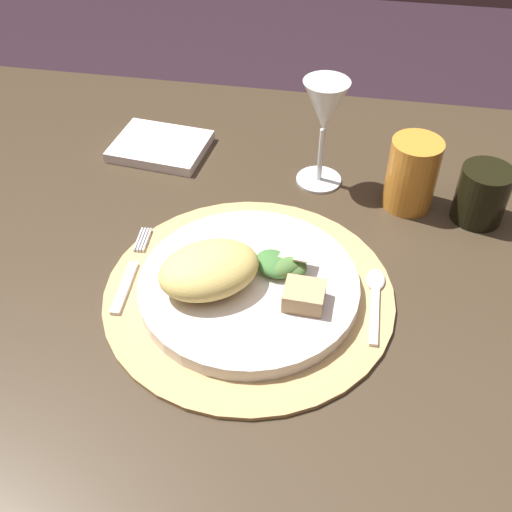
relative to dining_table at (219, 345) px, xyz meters
name	(u,v)px	position (x,y,z in m)	size (l,w,h in m)	color
dining_table	(219,345)	(0.00, 0.00, 0.00)	(1.21, 0.97, 0.75)	#3E3021
placemat	(249,293)	(0.05, -0.04, 0.16)	(0.36, 0.36, 0.01)	tan
dinner_plate	(249,286)	(0.05, -0.04, 0.18)	(0.27, 0.27, 0.02)	silver
pasta_serving	(209,270)	(0.01, -0.05, 0.21)	(0.12, 0.09, 0.05)	#E2C468
salad_greens	(282,265)	(0.09, -0.02, 0.20)	(0.08, 0.06, 0.03)	#476B32
bread_piece	(304,296)	(0.12, -0.06, 0.20)	(0.05, 0.04, 0.02)	tan
fork	(130,273)	(-0.10, -0.04, 0.17)	(0.02, 0.16, 0.00)	silver
spoon	(375,293)	(0.21, -0.02, 0.17)	(0.02, 0.13, 0.01)	silver
napkin	(160,146)	(-0.15, 0.25, 0.17)	(0.15, 0.11, 0.02)	white
wine_glass	(324,111)	(0.12, 0.21, 0.28)	(0.07, 0.07, 0.16)	silver
amber_tumbler	(412,174)	(0.25, 0.18, 0.21)	(0.07, 0.07, 0.11)	orange
dark_tumbler	(482,195)	(0.34, 0.17, 0.20)	(0.07, 0.07, 0.08)	black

